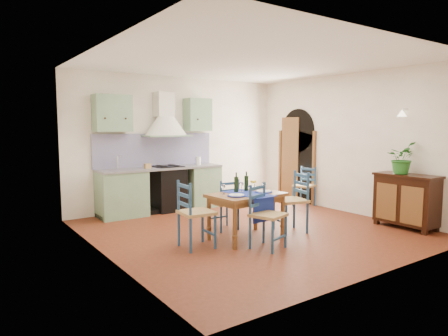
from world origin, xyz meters
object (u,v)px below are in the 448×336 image
at_px(dining_table, 247,199).
at_px(chair_near, 266,215).
at_px(sideboard, 406,199).
at_px(potted_plant, 401,158).

distance_m(dining_table, chair_near, 0.56).
relative_size(sideboard, potted_plant, 1.90).
xyz_separation_m(chair_near, sideboard, (2.73, -0.51, 0.03)).
xyz_separation_m(chair_near, potted_plant, (2.69, -0.41, 0.73)).
relative_size(chair_near, potted_plant, 1.68).
relative_size(chair_near, sideboard, 0.88).
relative_size(dining_table, chair_near, 1.27).
bearing_deg(chair_near, potted_plant, -8.59).
height_order(dining_table, potted_plant, potted_plant).
relative_size(dining_table, sideboard, 1.12).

